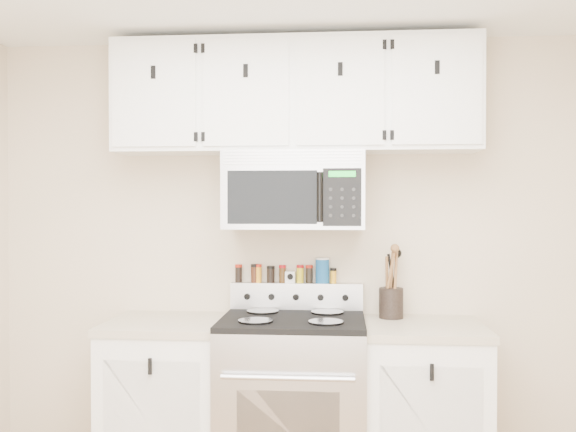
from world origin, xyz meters
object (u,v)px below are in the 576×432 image
object	(u,v)px
utensil_crock	(391,300)
range	(293,404)
salt_canister	(322,270)
microwave	(295,190)

from	to	relation	value
utensil_crock	range	bearing A→B (deg)	-160.31
range	salt_canister	distance (m)	0.76
utensil_crock	microwave	bearing A→B (deg)	-173.14
range	salt_canister	size ratio (longest dim) A/B	7.51
utensil_crock	salt_canister	xyz separation A→B (m)	(-0.39, 0.09, 0.15)
utensil_crock	salt_canister	size ratio (longest dim) A/B	2.67
salt_canister	utensil_crock	bearing A→B (deg)	-13.34
range	salt_canister	bearing A→B (deg)	62.24
microwave	utensil_crock	xyz separation A→B (m)	(0.53, 0.06, -0.61)
range	microwave	bearing A→B (deg)	89.77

